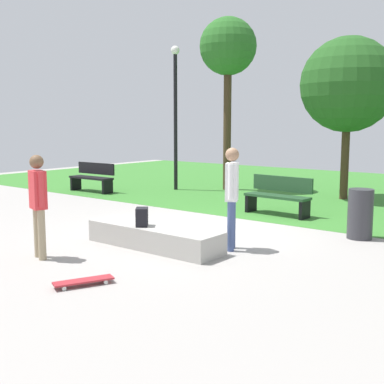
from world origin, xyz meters
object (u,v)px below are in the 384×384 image
(concrete_ledge, at_px, (154,237))
(backpack_on_ledge, at_px, (142,217))
(tree_young_birch, at_px, (228,50))
(lamp_post, at_px, (175,104))
(skater_performing_trick, at_px, (38,199))
(skater_watching, at_px, (232,190))
(skateboard_by_ledge, at_px, (84,281))
(trash_bin, at_px, (360,214))
(park_bench_near_path, at_px, (93,177))
(park_bench_far_left, at_px, (279,195))
(tree_slender_maple, at_px, (348,85))

(concrete_ledge, height_order, backpack_on_ledge, backpack_on_ledge)
(tree_young_birch, xyz_separation_m, lamp_post, (-1.29, -1.06, -1.71))
(skater_performing_trick, bearing_deg, lamp_post, 115.41)
(backpack_on_ledge, xyz_separation_m, tree_young_birch, (-3.18, 7.26, 3.92))
(concrete_ledge, height_order, tree_young_birch, tree_young_birch)
(skater_performing_trick, bearing_deg, tree_young_birch, 105.16)
(backpack_on_ledge, height_order, skater_watching, skater_watching)
(skateboard_by_ledge, bearing_deg, skater_watching, 80.33)
(skateboard_by_ledge, height_order, lamp_post, lamp_post)
(trash_bin, bearing_deg, lamp_post, 156.29)
(lamp_post, bearing_deg, skater_performing_trick, -64.59)
(park_bench_near_path, relative_size, lamp_post, 0.35)
(park_bench_far_left, bearing_deg, tree_slender_maple, 85.55)
(backpack_on_ledge, bearing_deg, skateboard_by_ledge, 163.01)
(skater_performing_trick, bearing_deg, skateboard_by_ledge, -15.66)
(backpack_on_ledge, bearing_deg, park_bench_near_path, 16.53)
(skater_watching, bearing_deg, tree_young_birch, 124.94)
(backpack_on_ledge, xyz_separation_m, trash_bin, (2.73, 3.04, -0.07))
(skater_performing_trick, xyz_separation_m, tree_slender_maple, (1.42, 9.14, 2.24))
(park_bench_far_left, distance_m, trash_bin, 2.67)
(park_bench_near_path, relative_size, trash_bin, 1.71)
(concrete_ledge, height_order, tree_slender_maple, tree_slender_maple)
(skater_performing_trick, bearing_deg, concrete_ledge, 59.78)
(skater_performing_trick, xyz_separation_m, skater_watching, (2.10, 2.37, 0.06))
(skater_performing_trick, distance_m, skater_watching, 3.16)
(skater_performing_trick, height_order, tree_slender_maple, tree_slender_maple)
(backpack_on_ledge, xyz_separation_m, skater_performing_trick, (-0.80, -1.51, 0.43))
(concrete_ledge, relative_size, park_bench_near_path, 1.62)
(park_bench_near_path, distance_m, tree_young_birch, 5.87)
(tree_slender_maple, bearing_deg, concrete_ledge, -93.51)
(backpack_on_ledge, distance_m, skater_performing_trick, 1.77)
(concrete_ledge, distance_m, skater_watching, 1.58)
(concrete_ledge, distance_m, park_bench_far_left, 4.13)
(skater_performing_trick, distance_m, park_bench_far_left, 5.90)
(skater_watching, distance_m, tree_slender_maple, 7.15)
(concrete_ledge, bearing_deg, tree_young_birch, 115.10)
(skater_performing_trick, bearing_deg, park_bench_far_left, 78.66)
(concrete_ledge, bearing_deg, skateboard_by_ledge, -72.61)
(skateboard_by_ledge, relative_size, park_bench_far_left, 0.50)
(skater_watching, relative_size, tree_slender_maple, 0.39)
(tree_young_birch, height_order, trash_bin, tree_young_birch)
(concrete_ledge, relative_size, backpack_on_ledge, 8.14)
(skater_performing_trick, distance_m, tree_slender_maple, 9.51)
(park_bench_near_path, bearing_deg, trash_bin, -7.33)
(backpack_on_ledge, relative_size, lamp_post, 0.07)
(park_bench_near_path, bearing_deg, skater_performing_trick, -46.53)
(tree_young_birch, distance_m, lamp_post, 2.39)
(backpack_on_ledge, distance_m, park_bench_near_path, 7.49)
(park_bench_near_path, bearing_deg, skater_watching, -23.96)
(concrete_ledge, xyz_separation_m, skater_performing_trick, (-0.96, -1.65, 0.78))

